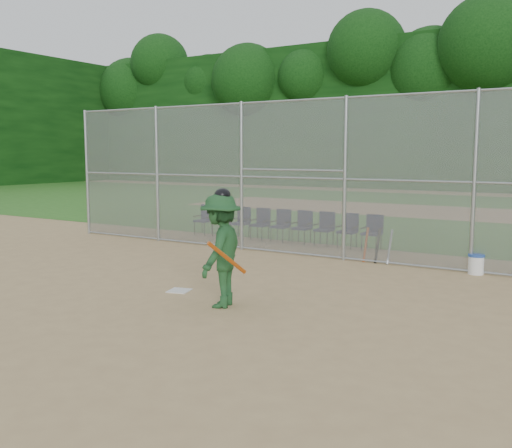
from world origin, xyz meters
The scene contains 18 objects.
ground centered at (0.00, 0.00, 0.00)m, with size 100.00×100.00×0.00m, color tan.
grass_strip centered at (0.00, 18.00, 0.01)m, with size 100.00×100.00×0.00m, color #2C671E.
dirt_patch_far centered at (0.00, 18.00, 0.01)m, with size 24.00×24.00×0.00m, color tan.
backstop_fence centered at (0.00, 5.00, 2.07)m, with size 16.09×0.09×4.00m.
treeline centered at (0.00, 20.00, 5.50)m, with size 81.00×60.00×11.00m.
home_plate centered at (-0.42, 0.37, 0.01)m, with size 0.39×0.39×0.02m, color silver.
batter_at_plate centered at (0.89, -0.09, 0.99)m, with size 1.10×1.42×2.04m.
water_cooler centered at (4.12, 4.98, 0.22)m, with size 0.35×0.35×0.44m.
spare_bats centered at (1.82, 5.14, 0.41)m, with size 0.66×0.37×0.83m.
chair_0 centered at (-4.62, 6.75, 0.48)m, with size 0.54×0.52×0.96m, color #0F1238, non-canonical shape.
chair_1 centered at (-3.91, 6.75, 0.48)m, with size 0.54×0.52×0.96m, color #0F1238, non-canonical shape.
chair_2 centered at (-3.20, 6.75, 0.48)m, with size 0.54×0.52×0.96m, color #0F1238, non-canonical shape.
chair_3 centered at (-2.48, 6.75, 0.48)m, with size 0.54×0.52×0.96m, color #0F1238, non-canonical shape.
chair_4 centered at (-1.77, 6.75, 0.48)m, with size 0.54×0.52×0.96m, color #0F1238, non-canonical shape.
chair_5 centered at (-1.06, 6.75, 0.48)m, with size 0.54×0.52×0.96m, color #0F1238, non-canonical shape.
chair_6 centered at (-0.35, 6.75, 0.48)m, with size 0.54×0.52×0.96m, color #0F1238, non-canonical shape.
chair_7 centered at (0.37, 6.75, 0.48)m, with size 0.54×0.52×0.96m, color #0F1238, non-canonical shape.
chair_8 centered at (1.08, 6.75, 0.48)m, with size 0.54×0.52×0.96m, color #0F1238, non-canonical shape.
Camera 1 is at (6.43, -7.95, 2.63)m, focal length 40.00 mm.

